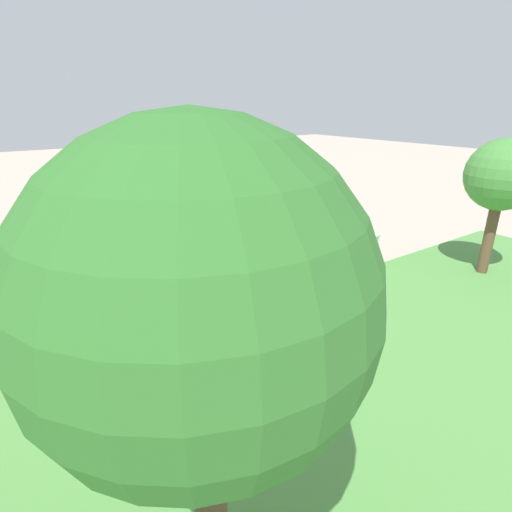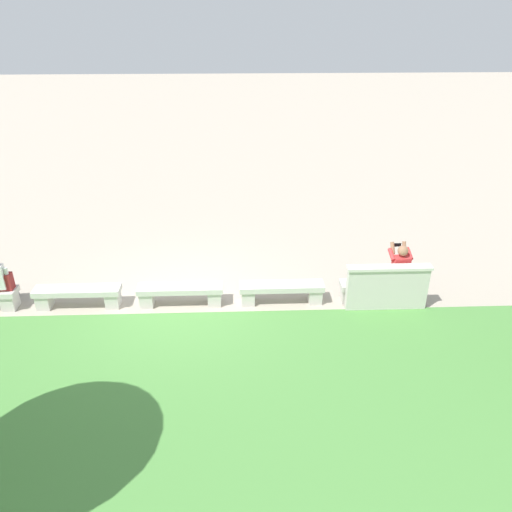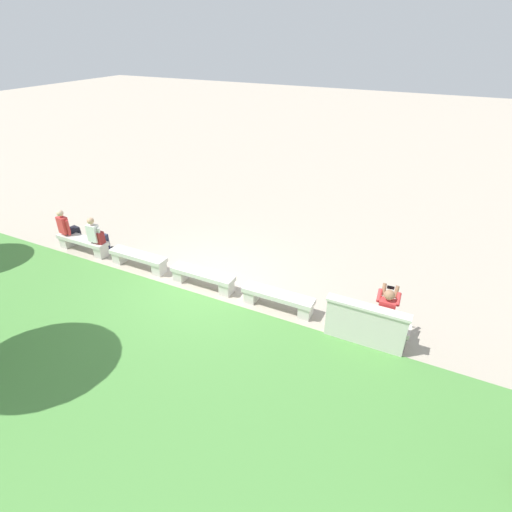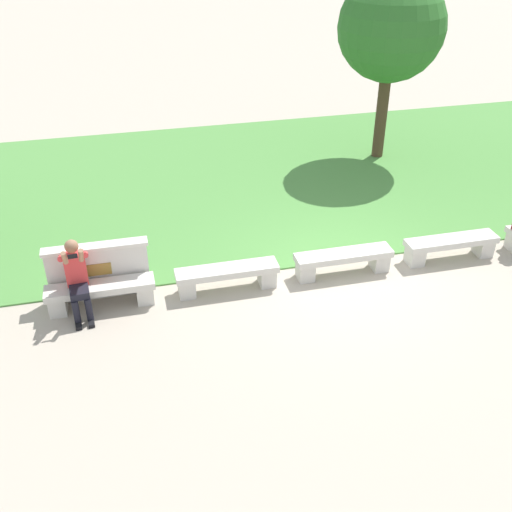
{
  "view_description": "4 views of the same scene",
  "coord_description": "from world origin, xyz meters",
  "px_view_note": "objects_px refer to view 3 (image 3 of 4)",
  "views": [
    {
      "loc": [
        3.99,
        7.36,
        4.53
      ],
      "look_at": [
        -1.51,
        -0.57,
        0.81
      ],
      "focal_mm": 28.0,
      "sensor_mm": 36.0,
      "label": 1
    },
    {
      "loc": [
        -1.24,
        9.13,
        5.74
      ],
      "look_at": [
        -1.62,
        -0.42,
        0.91
      ],
      "focal_mm": 35.0,
      "sensor_mm": 36.0,
      "label": 2
    },
    {
      "loc": [
        -5.15,
        7.25,
        5.98
      ],
      "look_at": [
        -1.19,
        -0.76,
        0.84
      ],
      "focal_mm": 28.0,
      "sensor_mm": 36.0,
      "label": 3
    },
    {
      "loc": [
        -3.72,
        -8.55,
        6.06
      ],
      "look_at": [
        -1.68,
        -0.21,
        0.75
      ],
      "focal_mm": 42.0,
      "sensor_mm": 36.0,
      "label": 4
    }
  ],
  "objects_px": {
    "bench_mid": "(203,277)",
    "bench_end": "(83,243)",
    "person_companion": "(67,227)",
    "backpack": "(99,237)",
    "person_distant": "(96,235)",
    "bench_main": "(367,324)",
    "person_photographer": "(386,310)",
    "bench_near": "(278,298)",
    "bench_far": "(138,259)"
  },
  "relations": [
    {
      "from": "bench_main",
      "to": "bench_near",
      "type": "xyz_separation_m",
      "value": [
        2.15,
        0.0,
        0.0
      ]
    },
    {
      "from": "bench_end",
      "to": "person_photographer",
      "type": "bearing_deg",
      "value": -179.5
    },
    {
      "from": "person_photographer",
      "to": "bench_end",
      "type": "bearing_deg",
      "value": 0.5
    },
    {
      "from": "bench_main",
      "to": "backpack",
      "type": "height_order",
      "value": "backpack"
    },
    {
      "from": "bench_main",
      "to": "person_photographer",
      "type": "distance_m",
      "value": 0.55
    },
    {
      "from": "person_distant",
      "to": "person_companion",
      "type": "relative_size",
      "value": 1.0
    },
    {
      "from": "person_distant",
      "to": "bench_mid",
      "type": "bearing_deg",
      "value": 178.98
    },
    {
      "from": "bench_main",
      "to": "bench_mid",
      "type": "distance_m",
      "value": 4.3
    },
    {
      "from": "bench_end",
      "to": "bench_near",
      "type": "bearing_deg",
      "value": 180.0
    },
    {
      "from": "backpack",
      "to": "bench_far",
      "type": "bearing_deg",
      "value": 178.8
    },
    {
      "from": "bench_end",
      "to": "backpack",
      "type": "distance_m",
      "value": 0.79
    },
    {
      "from": "person_photographer",
      "to": "person_companion",
      "type": "height_order",
      "value": "person_photographer"
    },
    {
      "from": "bench_near",
      "to": "person_companion",
      "type": "bearing_deg",
      "value": -0.53
    },
    {
      "from": "bench_mid",
      "to": "person_distant",
      "type": "bearing_deg",
      "value": -1.02
    },
    {
      "from": "bench_near",
      "to": "person_distant",
      "type": "bearing_deg",
      "value": -0.65
    },
    {
      "from": "bench_near",
      "to": "person_companion",
      "type": "relative_size",
      "value": 1.42
    },
    {
      "from": "bench_mid",
      "to": "person_companion",
      "type": "height_order",
      "value": "person_companion"
    },
    {
      "from": "bench_main",
      "to": "bench_far",
      "type": "height_order",
      "value": "same"
    },
    {
      "from": "person_companion",
      "to": "person_distant",
      "type": "bearing_deg",
      "value": -179.98
    },
    {
      "from": "bench_far",
      "to": "person_distant",
      "type": "height_order",
      "value": "person_distant"
    },
    {
      "from": "bench_near",
      "to": "person_companion",
      "type": "distance_m",
      "value": 7.09
    },
    {
      "from": "bench_mid",
      "to": "person_companion",
      "type": "xyz_separation_m",
      "value": [
        4.93,
        -0.07,
        0.38
      ]
    },
    {
      "from": "person_companion",
      "to": "backpack",
      "type": "xyz_separation_m",
      "value": [
        -1.34,
        0.04,
        -0.05
      ]
    },
    {
      "from": "bench_main",
      "to": "bench_end",
      "type": "xyz_separation_m",
      "value": [
        8.6,
        0.0,
        0.0
      ]
    },
    {
      "from": "bench_mid",
      "to": "person_distant",
      "type": "height_order",
      "value": "person_distant"
    },
    {
      "from": "bench_near",
      "to": "backpack",
      "type": "bearing_deg",
      "value": -0.3
    },
    {
      "from": "bench_near",
      "to": "person_photographer",
      "type": "relative_size",
      "value": 1.36
    },
    {
      "from": "person_distant",
      "to": "backpack",
      "type": "xyz_separation_m",
      "value": [
        -0.13,
        0.04,
        -0.05
      ]
    },
    {
      "from": "person_photographer",
      "to": "person_companion",
      "type": "bearing_deg",
      "value": 0.07
    },
    {
      "from": "bench_main",
      "to": "person_companion",
      "type": "xyz_separation_m",
      "value": [
        9.23,
        -0.07,
        0.38
      ]
    },
    {
      "from": "bench_mid",
      "to": "person_companion",
      "type": "distance_m",
      "value": 4.94
    },
    {
      "from": "person_companion",
      "to": "backpack",
      "type": "relative_size",
      "value": 2.94
    },
    {
      "from": "bench_far",
      "to": "person_distant",
      "type": "bearing_deg",
      "value": -2.42
    },
    {
      "from": "bench_mid",
      "to": "bench_far",
      "type": "bearing_deg",
      "value": 0.0
    },
    {
      "from": "bench_end",
      "to": "backpack",
      "type": "relative_size",
      "value": 4.19
    },
    {
      "from": "bench_main",
      "to": "bench_near",
      "type": "height_order",
      "value": "same"
    },
    {
      "from": "bench_near",
      "to": "bench_mid",
      "type": "height_order",
      "value": "same"
    },
    {
      "from": "person_photographer",
      "to": "backpack",
      "type": "relative_size",
      "value": 3.08
    },
    {
      "from": "bench_end",
      "to": "person_photographer",
      "type": "distance_m",
      "value": 8.94
    },
    {
      "from": "bench_far",
      "to": "person_companion",
      "type": "xyz_separation_m",
      "value": [
        2.78,
        -0.07,
        0.38
      ]
    },
    {
      "from": "bench_end",
      "to": "backpack",
      "type": "bearing_deg",
      "value": -177.6
    },
    {
      "from": "person_photographer",
      "to": "person_distant",
      "type": "bearing_deg",
      "value": 0.08
    },
    {
      "from": "person_distant",
      "to": "bench_far",
      "type": "bearing_deg",
      "value": 177.58
    },
    {
      "from": "person_distant",
      "to": "person_companion",
      "type": "distance_m",
      "value": 1.21
    },
    {
      "from": "bench_mid",
      "to": "bench_near",
      "type": "bearing_deg",
      "value": 180.0
    },
    {
      "from": "bench_far",
      "to": "backpack",
      "type": "height_order",
      "value": "backpack"
    },
    {
      "from": "bench_near",
      "to": "backpack",
      "type": "distance_m",
      "value": 5.74
    },
    {
      "from": "bench_mid",
      "to": "bench_end",
      "type": "height_order",
      "value": "same"
    },
    {
      "from": "bench_end",
      "to": "person_companion",
      "type": "height_order",
      "value": "person_companion"
    },
    {
      "from": "bench_main",
      "to": "backpack",
      "type": "distance_m",
      "value": 7.89
    }
  ]
}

